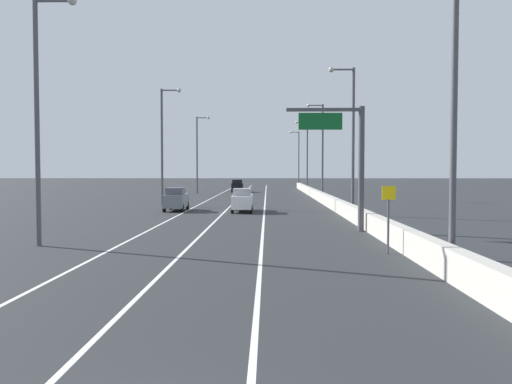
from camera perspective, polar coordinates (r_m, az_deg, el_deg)
name	(u,v)px	position (r m, az deg, el deg)	size (l,w,h in m)	color
ground_plane	(254,197)	(70.58, -0.20, -0.59)	(320.00, 320.00, 0.00)	#26282B
lane_stripe_left	(205,201)	(62.00, -5.49, -1.02)	(0.16, 130.00, 0.00)	silver
lane_stripe_center	(235,201)	(61.69, -2.26, -1.03)	(0.16, 130.00, 0.00)	silver
lane_stripe_right	(265,201)	(61.57, 0.99, -1.03)	(0.16, 130.00, 0.00)	silver
jersey_barrier_right	(338,206)	(46.98, 8.86, -1.46)	(0.60, 120.00, 1.10)	#B2ADA3
overhead_sign_gantry	(349,153)	(32.07, 10.03, 4.20)	(4.68, 0.36, 7.50)	#47474C
speed_advisory_sign	(388,214)	(23.88, 14.14, -2.33)	(0.60, 0.11, 3.00)	#4C4C51
lamp_post_right_near	(448,85)	(20.58, 20.08, 10.84)	(2.14, 0.44, 12.01)	#4C4C51
lamp_post_right_second	(350,132)	(43.56, 10.18, 6.42)	(2.14, 0.44, 12.01)	#4C4C51
lamp_post_right_third	(321,145)	(67.00, 7.03, 5.03)	(2.14, 0.44, 12.01)	#4C4C51
lamp_post_right_fourth	(306,152)	(90.54, 5.42, 4.35)	(2.14, 0.44, 12.01)	#4C4C51
lamp_post_right_fifth	(298,156)	(114.13, 4.54, 3.96)	(2.14, 0.44, 12.01)	#4C4C51
lamp_post_left_near	(41,106)	(27.70, -22.22, 8.60)	(2.14, 0.44, 12.01)	#4C4C51
lamp_post_left_mid	(164,140)	(54.78, -9.92, 5.60)	(2.14, 0.44, 12.01)	#4C4C51
lamp_post_left_far	(198,150)	(82.82, -6.25, 4.53)	(2.14, 0.44, 12.01)	#4C4C51
car_gray_0	(176,199)	(48.12, -8.64, -0.79)	(1.86, 4.22, 2.10)	slate
car_black_1	(237,186)	(87.49, -2.03, 0.67)	(2.08, 4.83, 2.09)	black
car_white_2	(242,200)	(46.43, -1.49, -0.89)	(1.80, 4.77, 2.07)	white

